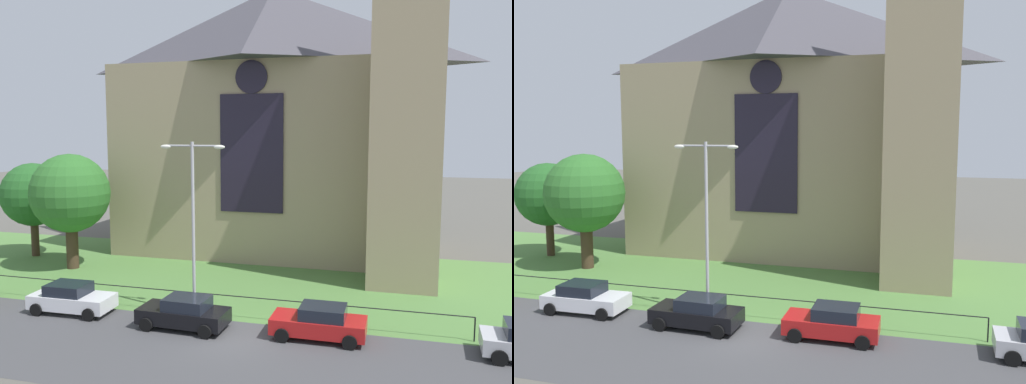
% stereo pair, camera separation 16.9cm
% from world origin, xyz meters
% --- Properties ---
extents(ground, '(160.00, 160.00, 0.00)m').
position_xyz_m(ground, '(0.00, 10.00, 0.00)').
color(ground, '#56544C').
extents(road_asphalt, '(120.00, 8.00, 0.01)m').
position_xyz_m(road_asphalt, '(0.00, -2.00, 0.00)').
color(road_asphalt, '#424244').
rests_on(road_asphalt, ground).
extents(grass_verge, '(120.00, 20.00, 0.01)m').
position_xyz_m(grass_verge, '(0.00, 8.00, 0.00)').
color(grass_verge, '#517F3D').
rests_on(grass_verge, ground).
extents(church_building, '(23.20, 16.20, 26.00)m').
position_xyz_m(church_building, '(-1.93, 18.09, 10.27)').
color(church_building, tan).
rests_on(church_building, ground).
extents(iron_railing, '(26.39, 0.07, 1.13)m').
position_xyz_m(iron_railing, '(-2.71, 2.50, 0.96)').
color(iron_railing, black).
rests_on(iron_railing, ground).
extents(tree_left_far, '(4.63, 4.63, 6.91)m').
position_xyz_m(tree_left_far, '(-18.96, 10.99, 4.56)').
color(tree_left_far, '#423021').
rests_on(tree_left_far, ground).
extents(tree_left_near, '(5.25, 5.25, 7.73)m').
position_xyz_m(tree_left_near, '(-14.14, 8.64, 5.06)').
color(tree_left_near, '#423021').
rests_on(tree_left_near, ground).
extents(streetlamp_near, '(3.37, 0.26, 8.71)m').
position_xyz_m(streetlamp_near, '(-2.75, 2.40, 5.50)').
color(streetlamp_near, '#B2B2B7').
rests_on(streetlamp_near, ground).
extents(parked_car_white, '(4.24, 2.10, 1.51)m').
position_xyz_m(parked_car_white, '(-8.90, 0.99, 0.74)').
color(parked_car_white, silver).
rests_on(parked_car_white, ground).
extents(parked_car_black, '(4.26, 2.14, 1.51)m').
position_xyz_m(parked_car_black, '(-2.49, 0.53, 0.74)').
color(parked_car_black, black).
rests_on(parked_car_black, ground).
extents(parked_car_red, '(4.21, 2.04, 1.51)m').
position_xyz_m(parked_car_red, '(3.82, 1.02, 0.74)').
color(parked_car_red, '#B21919').
rests_on(parked_car_red, ground).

